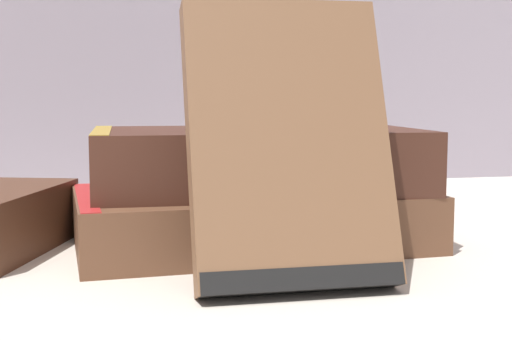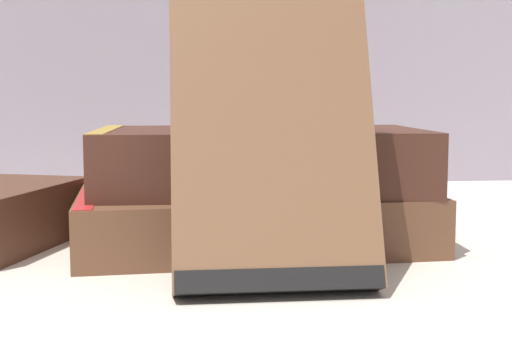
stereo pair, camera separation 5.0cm
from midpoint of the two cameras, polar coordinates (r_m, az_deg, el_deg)
The scene contains 6 objects.
ground_plane at distance 0.48m, azimuth 3.28°, elevation -7.01°, with size 3.00×3.00×0.00m, color beige.
book_flat_bottom at distance 0.51m, azimuth 2.11°, elevation -3.85°, with size 0.25×0.16×0.04m.
book_flat_top at distance 0.51m, azimuth 2.59°, elevation 0.85°, with size 0.23×0.14×0.04m.
book_leaning_front at distance 0.40m, azimuth 4.56°, elevation 1.53°, with size 0.11×0.08×0.16m.
pocket_watch at distance 0.51m, azimuth 8.16°, elevation 3.61°, with size 0.06×0.06×0.01m.
reading_glasses at distance 0.67m, azimuth -5.55°, elevation -3.07°, with size 0.12×0.06×0.00m.
Camera 2 is at (-0.05, -0.46, 0.11)m, focal length 50.00 mm.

